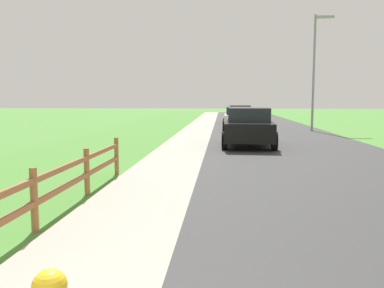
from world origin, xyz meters
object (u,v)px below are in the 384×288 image
Objects in this scene: parked_suv_black at (249,127)px; parked_car_red at (240,114)px; parked_car_white at (240,118)px; street_lamp at (316,63)px.

parked_suv_black reaches higher than parked_car_red.
parked_car_white is 8.05m from parked_car_red.
parked_car_red is at bearing 117.06° from street_lamp.
street_lamp is at bearing -2.07° from parked_car_white.
parked_car_red is (0.36, 8.04, -0.02)m from parked_car_white.
parked_car_white is at bearing 90.19° from parked_suv_black.
parked_car_white is at bearing -92.53° from parked_car_red.
parked_suv_black is 10.10m from street_lamp.
street_lamp is (4.55, -0.16, 3.36)m from parked_car_white.
parked_suv_black is 8.57m from parked_car_white.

